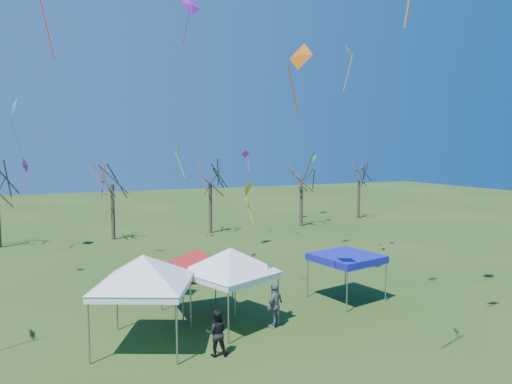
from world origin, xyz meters
TOP-DOWN VIEW (x-y plane):
  - ground at (0.00, 0.00)m, footprint 140.00×140.00m
  - tree_2 at (-2.37, 24.38)m, footprint 3.71×3.71m
  - tree_3 at (6.03, 24.04)m, footprint 3.59×3.59m
  - tree_4 at (15.36, 24.00)m, footprint 3.58×3.58m
  - tree_5 at (23.72, 26.07)m, footprint 3.39×3.39m
  - tent_white_west at (-3.74, 2.26)m, footprint 4.35×4.35m
  - tent_white_mid at (0.05, 2.99)m, footprint 4.06×4.06m
  - tent_red at (-0.98, 4.54)m, footprint 4.00×4.00m
  - tent_blue at (6.49, 3.72)m, footprint 3.41×3.41m
  - person_grey at (1.64, 1.93)m, footprint 1.16×0.99m
  - person_dark at (-1.48, 0.37)m, footprint 0.99×0.87m
  - kite_22 at (2.41, 20.91)m, footprint 0.82×0.93m
  - kite_12 at (17.03, 24.58)m, footprint 0.48×0.98m
  - kite_19 at (8.09, 20.69)m, footprint 0.75×0.52m
  - kite_27 at (1.93, 0.48)m, footprint 0.90×1.20m
  - kite_17 at (9.95, 8.75)m, footprint 0.98×0.99m
  - kite_1 at (0.25, 1.58)m, footprint 0.78×0.81m
  - kite_2 at (-9.10, 21.01)m, footprint 0.84×1.53m
  - kite_11 at (1.61, 14.05)m, footprint 1.61×1.16m
  - kite_13 at (-8.52, 21.16)m, footprint 0.81×1.12m

SIDE VIEW (x-z plane):
  - ground at x=0.00m, z-range 0.00..0.00m
  - person_dark at x=-1.48m, z-range 0.00..1.70m
  - person_grey at x=1.64m, z-range 0.00..1.87m
  - tent_blue at x=6.49m, z-range 0.96..3.24m
  - tent_red at x=-0.98m, z-range 1.08..4.61m
  - tent_white_mid at x=0.05m, z-range 1.18..5.04m
  - tent_white_west at x=-3.74m, z-range 1.26..5.35m
  - tree_5 at x=23.72m, z-range 2.00..9.46m
  - kite_1 at x=0.25m, z-range 5.05..6.88m
  - tree_4 at x=15.36m, z-range 2.12..10.00m
  - tree_3 at x=6.03m, z-range 2.12..10.03m
  - tree_2 at x=-2.37m, z-range 2.20..10.38m
  - kite_13 at x=-8.52m, z-range 4.97..7.76m
  - kite_12 at x=17.03m, z-range 5.07..8.06m
  - kite_19 at x=8.09m, z-range 6.09..8.05m
  - kite_22 at x=2.41m, z-range 6.09..8.73m
  - kite_2 at x=-9.10m, z-range 8.59..12.26m
  - kite_27 at x=1.93m, z-range 9.58..12.31m
  - kite_17 at x=9.95m, z-range 11.94..14.79m
  - kite_11 at x=1.61m, z-range 14.96..18.17m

